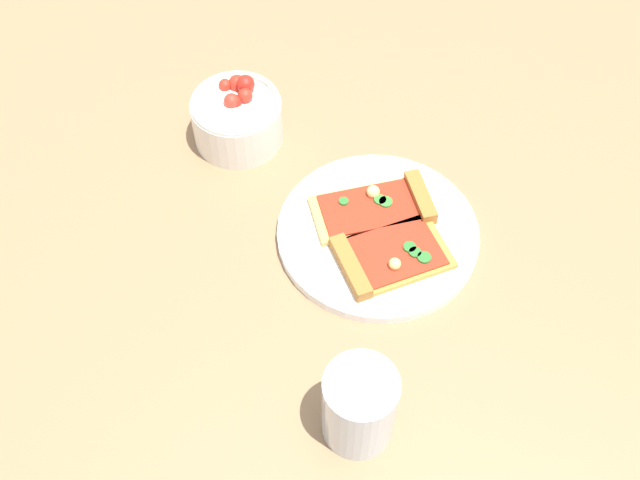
{
  "coord_description": "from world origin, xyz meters",
  "views": [
    {
      "loc": [
        -0.37,
        -0.44,
        0.79
      ],
      "look_at": [
        -0.05,
        -0.0,
        0.03
      ],
      "focal_mm": 42.41,
      "sensor_mm": 36.0,
      "label": 1
    }
  ],
  "objects_px": {
    "pizza_slice_far": "(381,206)",
    "soda_glass": "(359,407)",
    "pizza_slice_near": "(385,257)",
    "plate": "(378,233)",
    "salad_bowl": "(237,118)"
  },
  "relations": [
    {
      "from": "plate",
      "to": "pizza_slice_far",
      "type": "relative_size",
      "value": 1.52
    },
    {
      "from": "pizza_slice_far",
      "to": "soda_glass",
      "type": "bearing_deg",
      "value": -133.73
    },
    {
      "from": "pizza_slice_near",
      "to": "pizza_slice_far",
      "type": "xyz_separation_m",
      "value": [
        0.05,
        0.07,
        0.0
      ]
    },
    {
      "from": "pizza_slice_near",
      "to": "salad_bowl",
      "type": "relative_size",
      "value": 1.22
    },
    {
      "from": "pizza_slice_far",
      "to": "soda_glass",
      "type": "xyz_separation_m",
      "value": [
        -0.2,
        -0.21,
        0.03
      ]
    },
    {
      "from": "pizza_slice_far",
      "to": "salad_bowl",
      "type": "relative_size",
      "value": 1.36
    },
    {
      "from": "soda_glass",
      "to": "pizza_slice_far",
      "type": "bearing_deg",
      "value": 46.27
    },
    {
      "from": "pizza_slice_near",
      "to": "pizza_slice_far",
      "type": "bearing_deg",
      "value": 54.72
    },
    {
      "from": "plate",
      "to": "pizza_slice_near",
      "type": "bearing_deg",
      "value": -118.29
    },
    {
      "from": "plate",
      "to": "pizza_slice_far",
      "type": "xyz_separation_m",
      "value": [
        0.02,
        0.02,
        0.01
      ]
    },
    {
      "from": "plate",
      "to": "pizza_slice_near",
      "type": "xyz_separation_m",
      "value": [
        -0.02,
        -0.04,
        0.01
      ]
    },
    {
      "from": "pizza_slice_near",
      "to": "soda_glass",
      "type": "relative_size",
      "value": 1.44
    },
    {
      "from": "salad_bowl",
      "to": "pizza_slice_near",
      "type": "bearing_deg",
      "value": -84.85
    },
    {
      "from": "salad_bowl",
      "to": "soda_glass",
      "type": "relative_size",
      "value": 1.18
    },
    {
      "from": "plate",
      "to": "soda_glass",
      "type": "height_order",
      "value": "soda_glass"
    }
  ]
}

